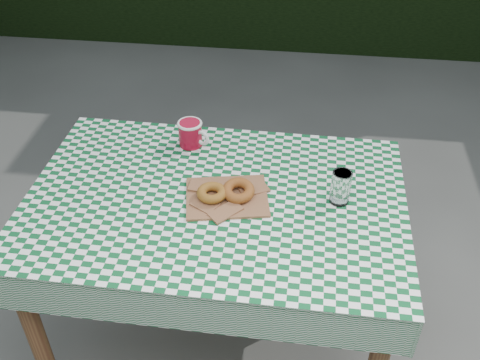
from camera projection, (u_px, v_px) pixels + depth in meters
The scene contains 8 objects.
ground at pixel (205, 360), 2.20m from camera, with size 60.00×60.00×0.00m, color #484844.
table at pixel (218, 277), 2.05m from camera, with size 1.22×0.81×0.75m, color brown.
tablecloth at pixel (215, 198), 1.81m from camera, with size 1.24×0.83×0.01m, color #0B4A23.
paper_bag at pixel (227, 196), 1.81m from camera, with size 0.26×0.21×0.01m, color #956241.
bagel_front at pixel (212, 193), 1.79m from camera, with size 0.10×0.10×0.03m, color brown.
bagel_back at pixel (238, 191), 1.79m from camera, with size 0.11×0.11×0.03m, color brown.
coffee_mug at pixel (190, 134), 2.02m from camera, with size 0.17×0.17×0.10m, color maroon, non-canonical shape.
drinking_glass at pixel (341, 187), 1.76m from camera, with size 0.06×0.06×0.11m, color white.
Camera 1 is at (0.30, -1.26, 1.92)m, focal length 41.58 mm.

